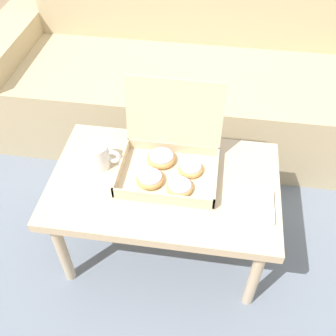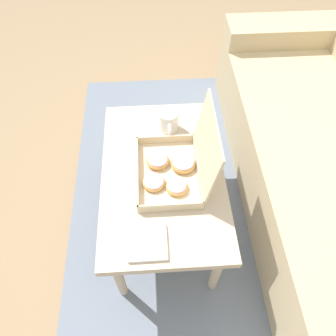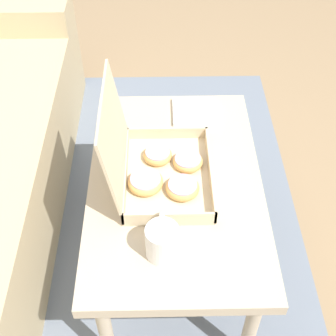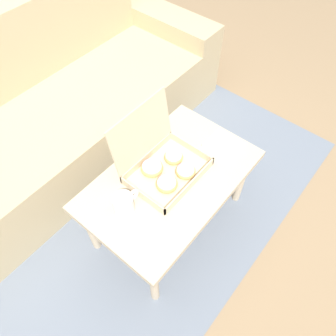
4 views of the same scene
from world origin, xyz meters
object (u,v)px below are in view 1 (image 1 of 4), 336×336
(coffee_table, at_px, (164,189))
(couch, at_px, (189,80))
(coffee_mug, at_px, (98,156))
(pastry_box, at_px, (169,160))

(coffee_table, bearing_deg, couch, 90.00)
(couch, xyz_separation_m, coffee_mug, (-0.27, -0.91, 0.22))
(coffee_table, bearing_deg, pastry_box, 78.91)
(couch, xyz_separation_m, pastry_box, (0.01, -0.89, 0.22))
(coffee_mug, bearing_deg, couch, 73.31)
(pastry_box, xyz_separation_m, coffee_mug, (-0.28, -0.01, -0.00))
(couch, bearing_deg, coffee_mug, -106.69)
(coffee_table, relative_size, coffee_mug, 6.27)
(pastry_box, distance_m, coffee_mug, 0.28)
(couch, bearing_deg, coffee_table, -90.00)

